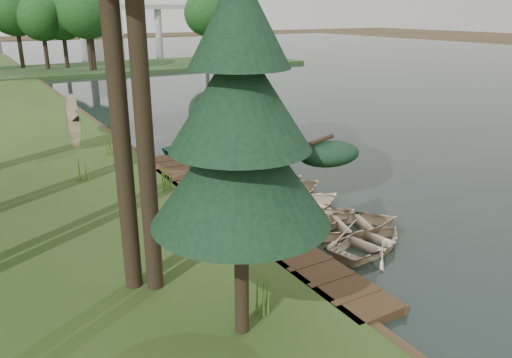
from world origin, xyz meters
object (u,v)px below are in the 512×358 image
rowboat_0 (371,240)px  pine_tree (240,127)px  rowboat_1 (349,222)px  rowboat_2 (321,217)px  boardwalk (230,212)px  stored_rowboat (78,144)px

rowboat_0 → pine_tree: size_ratio=0.39×
rowboat_1 → rowboat_2: rowboat_1 is taller
rowboat_2 → pine_tree: (-5.57, -4.23, 4.70)m
boardwalk → rowboat_1: size_ratio=4.36×
pine_tree → stored_rowboat: bearing=89.3°
boardwalk → rowboat_2: size_ratio=5.24×
pine_tree → rowboat_2: bearing=37.2°
rowboat_2 → stored_rowboat: stored_rowboat is taller
rowboat_0 → pine_tree: bearing=94.4°
rowboat_0 → rowboat_2: rowboat_0 is taller
rowboat_1 → pine_tree: size_ratio=0.47×
boardwalk → stored_rowboat: stored_rowboat is taller
rowboat_1 → stored_rowboat: size_ratio=1.27×
boardwalk → rowboat_0: bearing=-62.4°
boardwalk → stored_rowboat: bearing=105.0°
boardwalk → rowboat_2: rowboat_2 is taller
boardwalk → rowboat_1: bearing=-51.8°
stored_rowboat → rowboat_1: bearing=-161.6°
stored_rowboat → pine_tree: size_ratio=0.37×
rowboat_1 → stored_rowboat: (-5.78, 14.83, 0.17)m
boardwalk → pine_tree: size_ratio=2.04×
boardwalk → pine_tree: 8.96m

